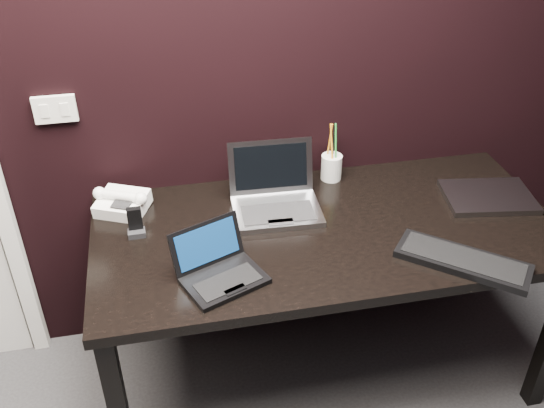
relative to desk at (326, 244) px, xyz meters
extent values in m
plane|color=black|center=(-0.30, 0.40, 0.64)|extent=(4.00, 0.00, 4.00)
cube|color=silver|center=(-0.92, 0.39, 0.46)|extent=(0.15, 0.02, 0.10)
cube|color=silver|center=(-0.95, 0.38, 0.46)|extent=(0.03, 0.01, 0.05)
cube|color=silver|center=(-0.88, 0.38, 0.46)|extent=(0.03, 0.01, 0.05)
cube|color=black|center=(0.00, 0.00, 0.06)|extent=(1.70, 0.80, 0.04)
cube|color=black|center=(-0.80, 0.35, -0.31)|extent=(0.06, 0.06, 0.70)
cube|color=black|center=(0.80, 0.35, -0.31)|extent=(0.06, 0.06, 0.70)
cube|color=black|center=(-0.41, -0.23, 0.09)|extent=(0.30, 0.26, 0.02)
cube|color=black|center=(-0.40, -0.25, 0.10)|extent=(0.23, 0.17, 0.00)
cube|color=black|center=(-0.39, -0.29, 0.10)|extent=(0.08, 0.05, 0.00)
cube|color=black|center=(-0.45, -0.13, 0.17)|extent=(0.25, 0.15, 0.15)
cube|color=#0A254C|center=(-0.45, -0.13, 0.17)|extent=(0.22, 0.12, 0.12)
cube|color=#A1A1A6|center=(-0.16, 0.12, 0.09)|extent=(0.34, 0.25, 0.02)
cube|color=black|center=(-0.16, 0.09, 0.10)|extent=(0.27, 0.14, 0.00)
cube|color=gray|center=(-0.17, 0.03, 0.10)|extent=(0.09, 0.04, 0.00)
cube|color=gray|center=(-0.16, 0.26, 0.20)|extent=(0.33, 0.08, 0.20)
cube|color=black|center=(-0.16, 0.26, 0.20)|extent=(0.28, 0.06, 0.17)
cube|color=black|center=(0.39, -0.30, 0.09)|extent=(0.43, 0.39, 0.02)
cube|color=black|center=(0.39, -0.30, 0.10)|extent=(0.38, 0.35, 0.00)
cube|color=gray|center=(0.67, 0.05, 0.09)|extent=(0.37, 0.29, 0.02)
cube|color=white|center=(-0.73, 0.26, 0.11)|extent=(0.23, 0.22, 0.07)
cylinder|color=white|center=(-0.73, 0.25, 0.15)|extent=(0.17, 0.10, 0.04)
sphere|color=white|center=(-0.81, 0.28, 0.15)|extent=(0.06, 0.06, 0.05)
sphere|color=white|center=(-0.66, 0.21, 0.15)|extent=(0.06, 0.06, 0.05)
cube|color=black|center=(-0.73, 0.21, 0.14)|extent=(0.08, 0.07, 0.01)
cube|color=black|center=(-0.68, 0.10, 0.13)|extent=(0.05, 0.03, 0.11)
cube|color=black|center=(-0.68, 0.09, 0.09)|extent=(0.06, 0.05, 0.02)
cylinder|color=silver|center=(0.11, 0.33, 0.13)|extent=(0.10, 0.10, 0.11)
cylinder|color=orange|center=(0.10, 0.34, 0.25)|extent=(0.01, 0.03, 0.16)
cylinder|color=#23822C|center=(0.12, 0.32, 0.25)|extent=(0.01, 0.03, 0.16)
cylinder|color=black|center=(0.12, 0.34, 0.25)|extent=(0.01, 0.02, 0.16)
cylinder|color=orange|center=(0.10, 0.32, 0.25)|extent=(0.02, 0.04, 0.16)
camera|label=1|loc=(-0.57, -1.72, 1.38)|focal=40.00mm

